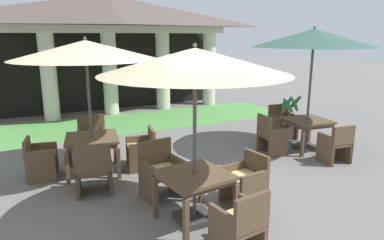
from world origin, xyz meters
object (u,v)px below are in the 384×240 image
object	(u,v)px
patio_chair_near_foreground_east	(142,150)
patio_umbrella_mid_left	(314,39)
patio_chair_mid_left_north	(282,123)
patio_chair_mid_right_east	(245,181)
patio_umbrella_near_foreground	(86,51)
patio_chair_mid_left_west	(271,136)
patio_chair_near_foreground_south	(94,170)
patio_chair_mid_right_south	(240,225)
patio_table_near_foreground	(92,142)
patio_chair_mid_right_north	(161,172)
terracotta_urn	(83,136)
patio_table_mid_right	(195,180)
patio_chair_mid_left_south	(336,144)
patio_table_mid_left	(307,123)
patio_chair_near_foreground_west	(40,159)
patio_chair_near_foreground_north	(92,139)
patio_umbrella_mid_right	(195,63)
potted_palm_right_edge	(288,124)

from	to	relation	value
patio_chair_near_foreground_east	patio_umbrella_mid_left	xyz separation A→B (m)	(3.90, -0.61, 2.20)
patio_chair_mid_left_north	patio_chair_mid_right_east	bearing A→B (deg)	47.28
patio_umbrella_near_foreground	patio_chair_mid_left_west	distance (m)	4.40
patio_chair_near_foreground_south	patio_umbrella_mid_left	xyz separation A→B (m)	(5.04, 0.17, 2.16)
patio_umbrella_near_foreground	patio_chair_mid_right_south	world-z (taller)	patio_umbrella_near_foreground
patio_chair_near_foreground_south	patio_chair_mid_right_south	distance (m)	2.87
patio_table_near_foreground	patio_chair_mid_right_east	xyz separation A→B (m)	(1.92, -2.45, -0.26)
patio_umbrella_near_foreground	patio_chair_mid_left_north	size ratio (longest dim) A/B	3.08
patio_table_near_foreground	patio_umbrella_mid_left	world-z (taller)	patio_umbrella_mid_left
patio_chair_mid_right_north	patio_chair_mid_left_north	bearing A→B (deg)	-164.06
patio_chair_mid_left_north	terracotta_urn	world-z (taller)	patio_chair_mid_left_north
patio_table_mid_right	patio_chair_mid_right_south	size ratio (longest dim) A/B	1.16
patio_chair_mid_left_south	patio_chair_mid_left_north	bearing A→B (deg)	90.00
patio_table_mid_left	patio_chair_mid_left_west	size ratio (longest dim) A/B	1.13
patio_chair_near_foreground_south	patio_chair_mid_left_north	distance (m)	5.27
patio_chair_mid_right_south	terracotta_urn	size ratio (longest dim) A/B	1.99
patio_chair_mid_right_south	patio_chair_mid_left_south	bearing A→B (deg)	18.76
patio_chair_near_foreground_west	patio_chair_mid_right_east	bearing A→B (deg)	58.21
patio_table_mid_right	patio_chair_mid_right_east	distance (m)	1.02
patio_table_mid_left	patio_chair_mid_left_west	bearing A→B (deg)	173.53
patio_chair_near_foreground_south	patio_chair_near_foreground_north	xyz separation A→B (m)	(0.36, 1.92, -0.01)
patio_chair_near_foreground_north	patio_chair_near_foreground_east	distance (m)	1.38
patio_umbrella_mid_left	terracotta_urn	world-z (taller)	patio_umbrella_mid_left
patio_umbrella_near_foreground	patio_table_mid_left	size ratio (longest dim) A/B	2.61
patio_chair_mid_right_north	patio_chair_mid_right_east	distance (m)	1.41
patio_umbrella_near_foreground	terracotta_urn	size ratio (longest dim) A/B	6.11
patio_chair_mid_left_south	patio_table_mid_right	bearing A→B (deg)	-161.67
patio_chair_mid_left_north	patio_table_mid_right	bearing A→B (deg)	40.81
patio_umbrella_near_foreground	patio_umbrella_mid_left	distance (m)	4.92
patio_chair_near_foreground_east	patio_chair_mid_right_north	xyz separation A→B (m)	(-0.14, -1.40, 0.04)
patio_table_mid_right	patio_umbrella_mid_right	size ratio (longest dim) A/B	0.40
patio_chair_near_foreground_north	patio_umbrella_mid_left	distance (m)	5.44
patio_chair_mid_right_south	patio_chair_mid_right_east	world-z (taller)	patio_chair_mid_right_south
patio_umbrella_mid_left	patio_chair_near_foreground_west	bearing A→B (deg)	170.49
patio_table_mid_left	potted_palm_right_edge	bearing A→B (deg)	72.80
patio_chair_mid_left_north	terracotta_urn	bearing A→B (deg)	-15.55
patio_chair_near_foreground_south	patio_chair_mid_right_south	world-z (taller)	patio_chair_near_foreground_south
patio_umbrella_mid_right	patio_chair_mid_right_north	distance (m)	2.13
patio_table_mid_left	patio_chair_mid_right_south	world-z (taller)	patio_chair_mid_right_south
patio_table_mid_left	patio_chair_mid_left_south	distance (m)	1.01
patio_chair_mid_right_south	terracotta_urn	distance (m)	5.74
patio_chair_mid_left_west	patio_table_mid_right	xyz separation A→B (m)	(-2.94, -1.88, 0.22)
patio_table_mid_left	terracotta_urn	bearing A→B (deg)	148.06
patio_table_near_foreground	patio_chair_near_foreground_north	distance (m)	1.00
patio_chair_mid_left_west	patio_chair_mid_right_east	world-z (taller)	patio_chair_mid_left_west
patio_chair_near_foreground_north	patio_chair_mid_left_north	distance (m)	4.85
patio_umbrella_mid_left	patio_chair_mid_left_west	size ratio (longest dim) A/B	3.13
patio_chair_mid_left_north	patio_chair_mid_left_south	size ratio (longest dim) A/B	1.03
patio_chair_mid_left_west	terracotta_urn	xyz separation A→B (m)	(-3.70, 2.80, -0.24)
potted_palm_right_edge	patio_umbrella_mid_right	bearing A→B (deg)	-147.15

